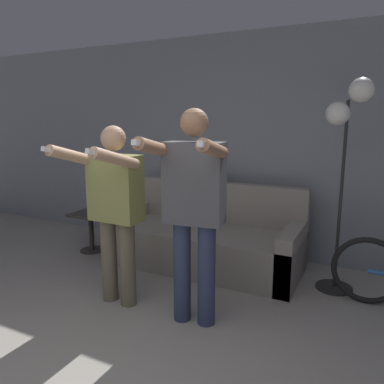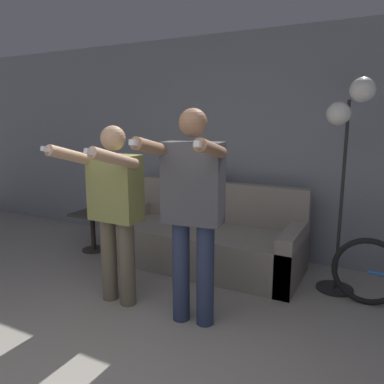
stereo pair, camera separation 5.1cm
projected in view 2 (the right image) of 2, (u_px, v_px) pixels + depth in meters
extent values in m
cube|color=gray|center=(251.00, 147.00, 4.40)|extent=(10.00, 0.05, 2.60)
cube|color=gray|center=(204.00, 247.00, 4.17)|extent=(2.13, 0.88, 0.43)
cube|color=gray|center=(217.00, 202.00, 4.41)|extent=(2.13, 0.14, 0.47)
cube|color=gray|center=(132.00, 230.00, 4.60)|extent=(0.16, 0.88, 0.57)
cube|color=gray|center=(293.00, 256.00, 3.71)|extent=(0.16, 0.88, 0.57)
cylinder|color=#6B604C|center=(109.00, 259.00, 3.37)|extent=(0.14, 0.14, 0.76)
cylinder|color=#6B604C|center=(127.00, 263.00, 3.27)|extent=(0.14, 0.14, 0.76)
cube|color=#8C8E4C|center=(115.00, 188.00, 3.19)|extent=(0.46, 0.23, 0.57)
sphere|color=tan|center=(113.00, 138.00, 3.11)|extent=(0.21, 0.21, 0.21)
cylinder|color=tan|center=(73.00, 156.00, 3.04)|extent=(0.10, 0.51, 0.22)
cube|color=white|center=(49.00, 150.00, 2.82)|extent=(0.04, 0.13, 0.07)
cylinder|color=tan|center=(115.00, 159.00, 2.83)|extent=(0.10, 0.51, 0.22)
cube|color=white|center=(92.00, 152.00, 2.61)|extent=(0.04, 0.13, 0.07)
cylinder|color=#2D3856|center=(181.00, 271.00, 3.01)|extent=(0.14, 0.14, 0.83)
cylinder|color=#2D3856|center=(205.00, 275.00, 2.94)|extent=(0.14, 0.14, 0.83)
cube|color=#4C4C51|center=(193.00, 183.00, 2.84)|extent=(0.48, 0.28, 0.62)
sphere|color=#9E7051|center=(193.00, 123.00, 2.75)|extent=(0.21, 0.21, 0.21)
cylinder|color=#9E7051|center=(152.00, 148.00, 2.63)|extent=(0.16, 0.52, 0.18)
cube|color=white|center=(136.00, 143.00, 2.39)|extent=(0.05, 0.13, 0.06)
cylinder|color=#9E7051|center=(211.00, 149.00, 2.49)|extent=(0.16, 0.52, 0.18)
cube|color=white|center=(200.00, 145.00, 2.25)|extent=(0.05, 0.13, 0.06)
ellipsoid|color=silver|center=(208.00, 176.00, 4.41)|extent=(0.33, 0.12, 0.13)
sphere|color=silver|center=(219.00, 172.00, 4.33)|extent=(0.11, 0.11, 0.11)
ellipsoid|color=silver|center=(195.00, 178.00, 4.51)|extent=(0.18, 0.04, 0.04)
cone|color=silver|center=(217.00, 169.00, 4.32)|extent=(0.03, 0.03, 0.03)
cone|color=silver|center=(218.00, 168.00, 4.35)|extent=(0.03, 0.03, 0.03)
cylinder|color=black|center=(335.00, 288.00, 3.62)|extent=(0.34, 0.34, 0.02)
cylinder|color=black|center=(342.00, 199.00, 3.45)|extent=(0.03, 0.03, 1.79)
sphere|color=white|center=(363.00, 90.00, 3.22)|extent=(0.22, 0.22, 0.22)
sphere|color=white|center=(339.00, 114.00, 3.34)|extent=(0.22, 0.22, 0.22)
cylinder|color=#38332D|center=(94.00, 249.00, 4.70)|extent=(0.29, 0.29, 0.02)
cylinder|color=#38332D|center=(93.00, 233.00, 4.66)|extent=(0.06, 0.06, 0.46)
cube|color=#38332D|center=(92.00, 213.00, 4.61)|extent=(0.42, 0.42, 0.03)
cylinder|color=silver|center=(96.00, 210.00, 4.58)|extent=(0.07, 0.07, 0.08)
torus|color=black|center=(368.00, 272.00, 3.28)|extent=(0.61, 0.05, 0.61)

